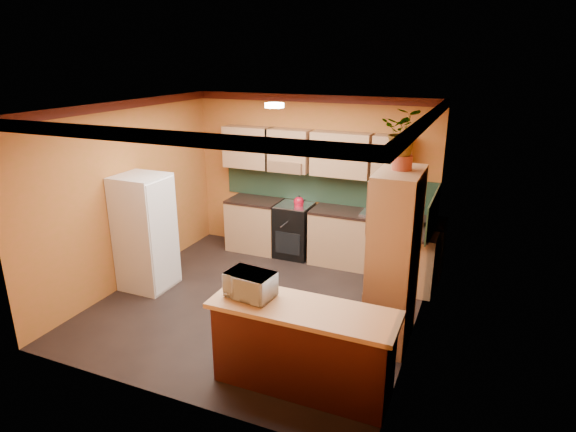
{
  "coord_description": "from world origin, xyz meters",
  "views": [
    {
      "loc": [
        2.71,
        -5.35,
        3.28
      ],
      "look_at": [
        0.26,
        0.45,
        1.19
      ],
      "focal_mm": 30.0,
      "sensor_mm": 36.0,
      "label": 1
    }
  ],
  "objects_px": {
    "base_cabinets_back": "(329,236)",
    "microwave": "(250,285)",
    "stove": "(294,230)",
    "fridge": "(145,232)",
    "breakfast_bar": "(303,350)",
    "pantry": "(394,259)"
  },
  "relations": [
    {
      "from": "stove",
      "to": "breakfast_bar",
      "type": "height_order",
      "value": "stove"
    },
    {
      "from": "fridge",
      "to": "pantry",
      "type": "xyz_separation_m",
      "value": [
        3.6,
        -0.03,
        0.2
      ]
    },
    {
      "from": "stove",
      "to": "breakfast_bar",
      "type": "xyz_separation_m",
      "value": [
        1.4,
        -3.21,
        -0.02
      ]
    },
    {
      "from": "base_cabinets_back",
      "to": "microwave",
      "type": "distance_m",
      "value": 3.28
    },
    {
      "from": "base_cabinets_back",
      "to": "breakfast_bar",
      "type": "relative_size",
      "value": 2.03
    },
    {
      "from": "stove",
      "to": "breakfast_bar",
      "type": "relative_size",
      "value": 0.51
    },
    {
      "from": "stove",
      "to": "fridge",
      "type": "xyz_separation_m",
      "value": [
        -1.56,
        -1.93,
        0.39
      ]
    },
    {
      "from": "stove",
      "to": "breakfast_bar",
      "type": "bearing_deg",
      "value": -66.39
    },
    {
      "from": "base_cabinets_back",
      "to": "stove",
      "type": "distance_m",
      "value": 0.63
    },
    {
      "from": "microwave",
      "to": "fridge",
      "type": "bearing_deg",
      "value": 157.99
    },
    {
      "from": "breakfast_bar",
      "to": "fridge",
      "type": "bearing_deg",
      "value": 156.58
    },
    {
      "from": "microwave",
      "to": "stove",
      "type": "bearing_deg",
      "value": 110.67
    },
    {
      "from": "stove",
      "to": "fridge",
      "type": "relative_size",
      "value": 0.54
    },
    {
      "from": "pantry",
      "to": "stove",
      "type": "bearing_deg",
      "value": 136.24
    },
    {
      "from": "base_cabinets_back",
      "to": "microwave",
      "type": "bearing_deg",
      "value": -86.5
    },
    {
      "from": "fridge",
      "to": "breakfast_bar",
      "type": "distance_m",
      "value": 3.25
    },
    {
      "from": "base_cabinets_back",
      "to": "microwave",
      "type": "xyz_separation_m",
      "value": [
        0.2,
        -3.21,
        0.62
      ]
    },
    {
      "from": "pantry",
      "to": "microwave",
      "type": "relative_size",
      "value": 4.36
    },
    {
      "from": "stove",
      "to": "pantry",
      "type": "height_order",
      "value": "pantry"
    },
    {
      "from": "base_cabinets_back",
      "to": "fridge",
      "type": "distance_m",
      "value": 2.94
    },
    {
      "from": "base_cabinets_back",
      "to": "breakfast_bar",
      "type": "xyz_separation_m",
      "value": [
        0.78,
        -3.21,
        0.0
      ]
    },
    {
      "from": "base_cabinets_back",
      "to": "stove",
      "type": "bearing_deg",
      "value": -180.0
    }
  ]
}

